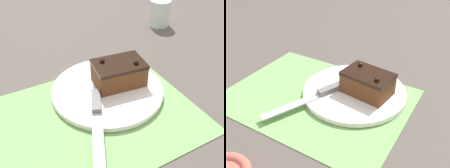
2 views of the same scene
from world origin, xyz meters
The scene contains 5 objects.
ground_plane centered at (0.00, 0.00, 0.00)m, with size 3.00×3.00×0.00m, color #544C47.
placemat_woven centered at (0.00, 0.00, 0.00)m, with size 0.46×0.34×0.00m, color #7AB266.
cake_plate centered at (-0.08, -0.06, 0.01)m, with size 0.27×0.27×0.01m.
chocolate_cake centered at (-0.11, -0.07, 0.05)m, with size 0.13×0.10×0.07m.
serving_knife centered at (-0.01, 0.01, 0.02)m, with size 0.11×0.21×0.01m.
Camera 2 is at (-0.33, 0.44, 0.40)m, focal length 42.00 mm.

